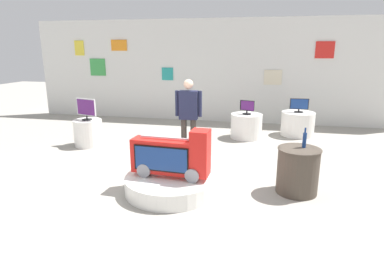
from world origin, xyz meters
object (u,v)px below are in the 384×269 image
(main_display_pedestal, at_px, (171,184))
(tv_on_left_rear, at_px, (247,107))
(bottle_on_side_table, at_px, (304,140))
(display_pedestal_center_rear, at_px, (88,133))
(novelty_firetruck_tv, at_px, (172,157))
(side_table_round, at_px, (298,170))
(display_pedestal_left_rear, at_px, (246,126))
(display_pedestal_right_rear, at_px, (298,124))
(shopper_browsing_near_truck, at_px, (188,112))
(tv_on_center_rear, at_px, (86,108))
(tv_on_right_rear, at_px, (299,105))

(main_display_pedestal, bearing_deg, tv_on_left_rear, 74.02)
(bottle_on_side_table, bearing_deg, display_pedestal_center_rear, 160.65)
(bottle_on_side_table, bearing_deg, novelty_firetruck_tv, -166.99)
(side_table_round, bearing_deg, display_pedestal_left_rear, 106.65)
(side_table_round, relative_size, bottle_on_side_table, 2.32)
(display_pedestal_center_rear, height_order, display_pedestal_right_rear, same)
(side_table_round, xyz_separation_m, shopper_browsing_near_truck, (-2.08, 1.45, 0.57))
(side_table_round, distance_m, bottle_on_side_table, 0.49)
(main_display_pedestal, height_order, novelty_firetruck_tv, novelty_firetruck_tv)
(display_pedestal_right_rear, bearing_deg, tv_on_left_rear, -157.55)
(novelty_firetruck_tv, height_order, tv_on_left_rear, novelty_firetruck_tv)
(tv_on_center_rear, distance_m, shopper_browsing_near_truck, 2.49)
(side_table_round, relative_size, shopper_browsing_near_truck, 0.45)
(display_pedestal_right_rear, bearing_deg, display_pedestal_center_rear, -157.83)
(display_pedestal_right_rear, height_order, shopper_browsing_near_truck, shopper_browsing_near_truck)
(tv_on_center_rear, bearing_deg, display_pedestal_right_rear, 22.22)
(tv_on_right_rear, xyz_separation_m, side_table_round, (-0.36, -3.71, -0.43))
(display_pedestal_right_rear, bearing_deg, side_table_round, -95.61)
(display_pedestal_left_rear, distance_m, shopper_browsing_near_truck, 2.16)
(novelty_firetruck_tv, xyz_separation_m, tv_on_center_rear, (-2.62, 2.09, 0.31))
(display_pedestal_right_rear, height_order, tv_on_right_rear, tv_on_right_rear)
(tv_on_center_rear, height_order, bottle_on_side_table, tv_on_center_rear)
(display_pedestal_left_rear, xyz_separation_m, bottle_on_side_table, (1.02, -3.09, 0.55))
(main_display_pedestal, height_order, tv_on_center_rear, tv_on_center_rear)
(bottle_on_side_table, bearing_deg, shopper_browsing_near_truck, 147.44)
(bottle_on_side_table, bearing_deg, side_table_round, -132.07)
(tv_on_center_rear, relative_size, bottle_on_side_table, 1.78)
(tv_on_right_rear, bearing_deg, bottle_on_side_table, -94.64)
(display_pedestal_right_rear, bearing_deg, tv_on_center_rear, -157.78)
(tv_on_center_rear, xyz_separation_m, display_pedestal_right_rear, (4.92, 2.01, -0.58))
(tv_on_left_rear, xyz_separation_m, bottle_on_side_table, (1.02, -3.09, 0.06))
(tv_on_right_rear, height_order, bottle_on_side_table, bottle_on_side_table)
(novelty_firetruck_tv, height_order, display_pedestal_left_rear, novelty_firetruck_tv)
(main_display_pedestal, xyz_separation_m, tv_on_left_rear, (1.02, 3.55, 0.67))
(tv_on_center_rear, height_order, shopper_browsing_near_truck, shopper_browsing_near_truck)
(novelty_firetruck_tv, xyz_separation_m, tv_on_left_rear, (0.99, 3.55, 0.21))
(display_pedestal_center_rear, xyz_separation_m, tv_on_right_rear, (4.92, 2.00, 0.50))
(novelty_firetruck_tv, distance_m, tv_on_center_rear, 3.36)
(tv_on_right_rear, height_order, shopper_browsing_near_truck, shopper_browsing_near_truck)
(tv_on_right_rear, bearing_deg, tv_on_center_rear, -157.82)
(shopper_browsing_near_truck, bearing_deg, tv_on_left_rear, 56.62)
(main_display_pedestal, distance_m, shopper_browsing_near_truck, 2.01)
(main_display_pedestal, xyz_separation_m, tv_on_right_rear, (2.33, 4.08, 0.68))
(tv_on_left_rear, distance_m, tv_on_right_rear, 1.42)
(tv_on_right_rear, distance_m, side_table_round, 3.75)
(novelty_firetruck_tv, relative_size, tv_on_left_rear, 3.44)
(display_pedestal_center_rear, distance_m, side_table_round, 4.87)
(tv_on_center_rear, relative_size, shopper_browsing_near_truck, 0.35)
(tv_on_center_rear, bearing_deg, novelty_firetruck_tv, -38.53)
(main_display_pedestal, height_order, display_pedestal_center_rear, display_pedestal_center_rear)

